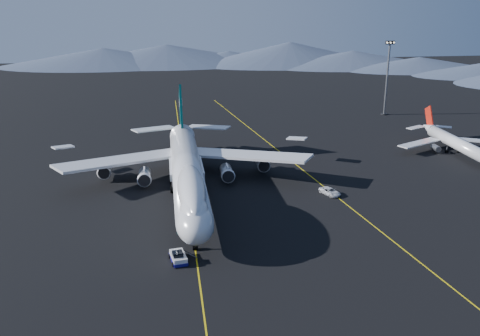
{
  "coord_description": "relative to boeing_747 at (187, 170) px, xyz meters",
  "views": [
    {
      "loc": [
        -3.96,
        -110.31,
        42.26
      ],
      "look_at": [
        11.49,
        -0.62,
        6.0
      ],
      "focal_mm": 40.0,
      "sensor_mm": 36.0,
      "label": 1
    }
  ],
  "objects": [
    {
      "name": "second_jet",
      "position": [
        74.66,
        22.53,
        -2.68
      ],
      "size": [
        32.17,
        36.35,
        10.34
      ],
      "rotation": [
        0.0,
        0.0,
        -0.25
      ],
      "color": "silver",
      "rests_on": "ground"
    },
    {
      "name": "pushback_tug",
      "position": [
        -3.0,
        -30.36,
        -5.18
      ],
      "size": [
        3.3,
        4.99,
        2.03
      ],
      "rotation": [
        0.0,
        0.0,
        0.17
      ],
      "color": "silver",
      "rests_on": "ground"
    },
    {
      "name": "service_van",
      "position": [
        31.02,
        -4.09,
        -5.07
      ],
      "size": [
        4.45,
        5.93,
        1.5
      ],
      "primitive_type": "imported",
      "rotation": [
        0.0,
        0.0,
        0.42
      ],
      "color": "silver",
      "rests_on": "ground"
    },
    {
      "name": "taxiway_line_main",
      "position": [
        -0.0,
        -0.03,
        -5.8
      ],
      "size": [
        0.25,
        220.0,
        0.01
      ],
      "primitive_type": "cube",
      "color": "yellow",
      "rests_on": "ground"
    },
    {
      "name": "ground",
      "position": [
        -0.0,
        -0.03,
        -5.81
      ],
      "size": [
        500.0,
        500.0,
        0.0
      ],
      "primitive_type": "plane",
      "color": "black",
      "rests_on": "ground"
    },
    {
      "name": "boeing_747",
      "position": [
        0.0,
        0.0,
        0.0
      ],
      "size": [
        59.62,
        72.43,
        19.37
      ],
      "color": "silver",
      "rests_on": "ground"
    },
    {
      "name": "floodlight_mast",
      "position": [
        75.16,
        72.59,
        7.59
      ],
      "size": [
        3.27,
        2.45,
        26.45
      ],
      "rotation": [
        0.0,
        0.0,
        0.15
      ],
      "color": "black",
      "rests_on": "ground"
    },
    {
      "name": "taxiway_line_side",
      "position": [
        30.0,
        9.97,
        -5.8
      ],
      "size": [
        28.08,
        198.09,
        0.01
      ],
      "primitive_type": "cube",
      "rotation": [
        0.0,
        0.0,
        0.14
      ],
      "color": "yellow",
      "rests_on": "ground"
    }
  ]
}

